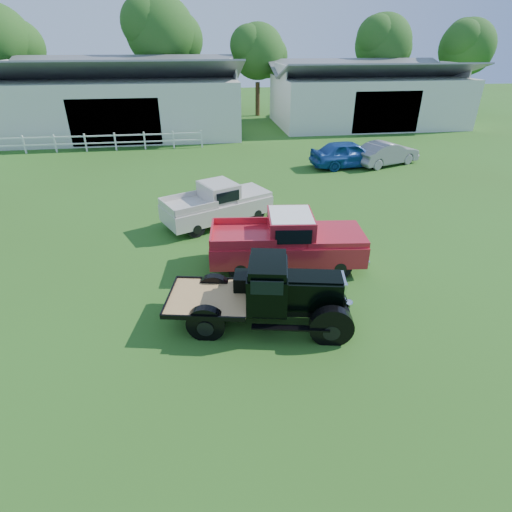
{
  "coord_description": "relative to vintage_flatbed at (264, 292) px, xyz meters",
  "views": [
    {
      "loc": [
        -1.35,
        -9.41,
        6.89
      ],
      "look_at": [
        0.2,
        1.2,
        1.05
      ],
      "focal_mm": 28.0,
      "sensor_mm": 36.0,
      "label": 1
    }
  ],
  "objects": [
    {
      "name": "tree_c",
      "position": [
        4.86,
        33.68,
        3.53
      ],
      "size": [
        5.4,
        5.4,
        9.0
      ],
      "primitive_type": null,
      "color": "#33551D",
      "rests_on": "ground"
    },
    {
      "name": "white_pickup",
      "position": [
        -0.83,
        6.97,
        -0.11
      ],
      "size": [
        5.0,
        3.62,
        1.72
      ],
      "primitive_type": null,
      "rotation": [
        0.0,
        0.0,
        0.44
      ],
      "color": "#BDB6AA",
      "rests_on": "ground"
    },
    {
      "name": "misc_car_grey",
      "position": [
        10.03,
        14.46,
        -0.26
      ],
      "size": [
        4.55,
        2.93,
        1.41
      ],
      "primitive_type": "imported",
      "rotation": [
        0.0,
        0.0,
        1.93
      ],
      "color": "gray",
      "rests_on": "ground"
    },
    {
      "name": "tree_d",
      "position": [
        17.86,
        34.68,
        4.03
      ],
      "size": [
        6.0,
        6.0,
        10.0
      ],
      "primitive_type": null,
      "color": "#33551D",
      "rests_on": "ground"
    },
    {
      "name": "tree_e",
      "position": [
        25.86,
        32.68,
        3.78
      ],
      "size": [
        5.7,
        5.7,
        9.5
      ],
      "primitive_type": null,
      "color": "#33551D",
      "rests_on": "ground"
    },
    {
      "name": "red_pickup",
      "position": [
        1.26,
        2.98,
        -0.0
      ],
      "size": [
        5.48,
        2.6,
        1.93
      ],
      "primitive_type": null,
      "rotation": [
        0.0,
        0.0,
        -0.11
      ],
      "color": "#B61E2B",
      "rests_on": "ground"
    },
    {
      "name": "vintage_flatbed",
      "position": [
        0.0,
        0.0,
        0.0
      ],
      "size": [
        5.17,
        2.86,
        1.94
      ],
      "primitive_type": null,
      "rotation": [
        0.0,
        0.0,
        -0.2
      ],
      "color": "black",
      "rests_on": "ground"
    },
    {
      "name": "shed_left",
      "position": [
        -7.14,
        26.68,
        1.83
      ],
      "size": [
        18.8,
        10.2,
        5.6
      ],
      "primitive_type": null,
      "color": "silver",
      "rests_on": "ground"
    },
    {
      "name": "shed_right",
      "position": [
        13.86,
        27.68,
        1.63
      ],
      "size": [
        16.8,
        9.2,
        5.2
      ],
      "primitive_type": null,
      "color": "silver",
      "rests_on": "ground"
    },
    {
      "name": "fence_rail",
      "position": [
        -8.14,
        20.68,
        -0.37
      ],
      "size": [
        14.2,
        0.16,
        1.2
      ],
      "primitive_type": null,
      "color": "white",
      "rests_on": "ground"
    },
    {
      "name": "ground",
      "position": [
        -0.14,
        0.68,
        -0.97
      ],
      "size": [
        120.0,
        120.0,
        0.0
      ],
      "primitive_type": "plane",
      "color": "#2D6C1F"
    },
    {
      "name": "tree_b",
      "position": [
        -4.14,
        34.68,
        4.78
      ],
      "size": [
        6.9,
        6.9,
        11.5
      ],
      "primitive_type": null,
      "color": "#33551D",
      "rests_on": "ground"
    },
    {
      "name": "tree_a",
      "position": [
        -18.14,
        33.68,
        4.28
      ],
      "size": [
        6.3,
        6.3,
        10.5
      ],
      "primitive_type": null,
      "color": "#33551D",
      "rests_on": "ground"
    },
    {
      "name": "misc_car_blue",
      "position": [
        7.56,
        14.36,
        -0.18
      ],
      "size": [
        4.79,
        2.32,
        1.58
      ],
      "primitive_type": "imported",
      "rotation": [
        0.0,
        0.0,
        1.67
      ],
      "color": "navy",
      "rests_on": "ground"
    }
  ]
}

